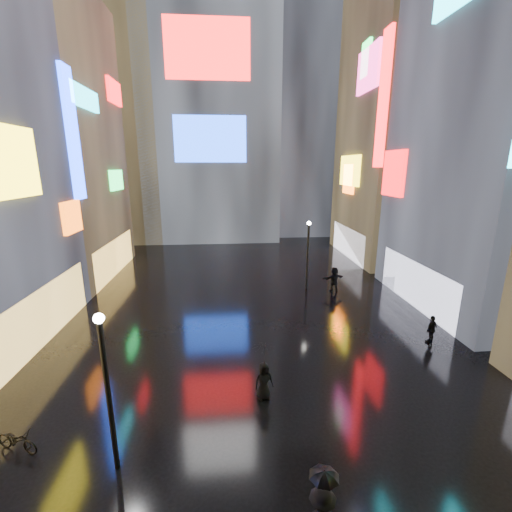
{
  "coord_description": "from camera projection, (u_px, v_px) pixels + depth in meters",
  "views": [
    {
      "loc": [
        -1.32,
        -3.49,
        9.1
      ],
      "look_at": [
        0.0,
        12.0,
        5.0
      ],
      "focal_mm": 24.0,
      "sensor_mm": 36.0,
      "label": 1
    }
  ],
  "objects": [
    {
      "name": "umbrella_1",
      "position": [
        324.0,
        480.0,
        7.9
      ],
      "size": [
        0.93,
        0.93,
        0.6
      ],
      "primitive_type": "imported",
      "rotation": [
        0.0,
        0.0,
        5.2
      ],
      "color": "black",
      "rests_on": "pedestrian_2"
    },
    {
      "name": "pedestrian_3",
      "position": [
        432.0,
        329.0,
        18.02
      ],
      "size": [
        0.97,
        0.77,
        1.53
      ],
      "primitive_type": "imported",
      "rotation": [
        0.0,
        0.0,
        3.66
      ],
      "color": "black",
      "rests_on": "ground"
    },
    {
      "name": "pedestrian_4",
      "position": [
        264.0,
        381.0,
        13.65
      ],
      "size": [
        0.88,
        0.69,
        1.58
      ],
      "primitive_type": "imported",
      "rotation": [
        0.0,
        0.0,
        0.27
      ],
      "color": "black",
      "rests_on": "ground"
    },
    {
      "name": "bicycle",
      "position": [
        17.0,
        440.0,
        11.18
      ],
      "size": [
        1.69,
        1.07,
        0.84
      ],
      "primitive_type": "imported",
      "rotation": [
        0.0,
        0.0,
        1.22
      ],
      "color": "black",
      "rests_on": "ground"
    },
    {
      "name": "building_left_far",
      "position": [
        38.0,
        141.0,
        26.74
      ],
      "size": [
        10.28,
        12.0,
        22.0
      ],
      "color": "black",
      "rests_on": "ground"
    },
    {
      "name": "lamp_far",
      "position": [
        308.0,
        251.0,
        25.55
      ],
      "size": [
        0.3,
        0.3,
        5.2
      ],
      "color": "black",
      "rests_on": "ground"
    },
    {
      "name": "tower_flank_left",
      "position": [
        121.0,
        133.0,
        41.8
      ],
      "size": [
        10.0,
        10.0,
        26.0
      ],
      "primitive_type": "cube",
      "color": "black",
      "rests_on": "ground"
    },
    {
      "name": "pedestrian_5",
      "position": [
        334.0,
        279.0,
        25.48
      ],
      "size": [
        1.8,
        0.97,
        1.86
      ],
      "primitive_type": "imported",
      "rotation": [
        0.0,
        0.0,
        3.4
      ],
      "color": "black",
      "rests_on": "ground"
    },
    {
      "name": "ground",
      "position": [
        247.0,
        294.0,
        25.06
      ],
      "size": [
        140.0,
        140.0,
        0.0
      ],
      "primitive_type": "plane",
      "color": "black",
      "rests_on": "ground"
    },
    {
      "name": "building_right_far",
      "position": [
        407.0,
        113.0,
        32.44
      ],
      "size": [
        10.28,
        12.0,
        28.0
      ],
      "color": "black",
      "rests_on": "ground"
    },
    {
      "name": "tower_main",
      "position": [
        210.0,
        67.0,
        42.56
      ],
      "size": [
        16.0,
        14.2,
        42.0
      ],
      "color": "black",
      "rests_on": "ground"
    },
    {
      "name": "lamp_near",
      "position": [
        107.0,
        385.0,
        9.92
      ],
      "size": [
        0.3,
        0.3,
        5.2
      ],
      "color": "black",
      "rests_on": "ground"
    },
    {
      "name": "umbrella_2",
      "position": [
        264.0,
        354.0,
        13.34
      ],
      "size": [
        1.25,
        1.24,
        0.83
      ],
      "primitive_type": "imported",
      "rotation": [
        0.0,
        0.0,
        4.19
      ],
      "color": "black",
      "rests_on": "pedestrian_4"
    },
    {
      "name": "tower_flank_right",
      "position": [
        301.0,
        106.0,
        46.52
      ],
      "size": [
        12.0,
        12.0,
        34.0
      ],
      "primitive_type": "cube",
      "color": "black",
      "rests_on": "ground"
    }
  ]
}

